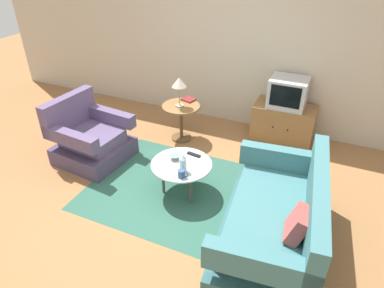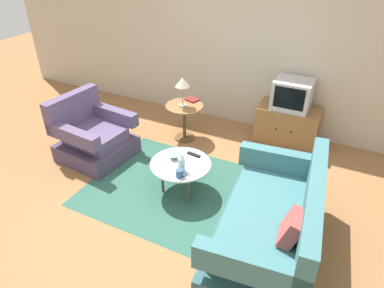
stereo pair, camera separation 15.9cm
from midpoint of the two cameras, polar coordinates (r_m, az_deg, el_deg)
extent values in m
plane|color=olive|center=(4.21, -4.16, -8.70)|extent=(16.00, 16.00, 0.00)
cube|color=#BCB29E|center=(5.44, 6.71, 16.91)|extent=(9.00, 0.12, 2.70)
cube|color=#2D5B4C|center=(4.28, -2.75, -7.84)|extent=(2.27, 1.73, 0.00)
cube|color=#4B3E5C|center=(5.00, -16.72, -1.11)|extent=(0.94, 0.94, 0.24)
cube|color=#5B4C70|center=(4.90, -17.09, 0.96)|extent=(0.78, 0.65, 0.18)
cube|color=#5B4C70|center=(5.01, -20.62, 5.08)|extent=(0.22, 0.87, 0.45)
cube|color=#5B4C70|center=(4.61, -20.52, 0.88)|extent=(0.88, 0.22, 0.18)
cube|color=#5B4C70|center=(5.03, -14.58, 4.58)|extent=(0.88, 0.22, 0.18)
cube|color=#325C60|center=(3.66, 11.11, -14.35)|extent=(1.08, 1.77, 0.24)
cube|color=#3D7075|center=(3.51, 11.46, -11.96)|extent=(0.91, 1.47, 0.18)
cube|color=#3D7075|center=(3.31, 18.69, -9.01)|extent=(0.31, 1.69, 0.46)
cube|color=#3D7075|center=(3.99, 13.39, -2.32)|extent=(0.92, 0.23, 0.25)
cube|color=#3D7075|center=(2.83, 9.55, -19.21)|extent=(0.92, 0.23, 0.25)
cube|color=#C64C47|center=(3.17, 15.67, -12.73)|extent=(0.23, 0.30, 0.31)
cylinder|color=#B2C6C1|center=(4.03, -2.90, -3.37)|extent=(0.72, 0.72, 0.02)
cylinder|color=#4C4742|center=(4.31, -1.41, -4.11)|extent=(0.04, 0.04, 0.40)
cylinder|color=#4C4742|center=(4.16, -5.91, -5.84)|extent=(0.04, 0.04, 0.40)
cylinder|color=#4C4742|center=(4.00, -1.34, -7.41)|extent=(0.04, 0.04, 0.40)
cylinder|color=olive|center=(5.07, -2.75, 6.26)|extent=(0.56, 0.56, 0.02)
cylinder|color=brown|center=(5.19, -2.67, 3.48)|extent=(0.05, 0.05, 0.53)
cylinder|color=brown|center=(5.32, -2.60, 1.05)|extent=(0.31, 0.31, 0.02)
cube|color=olive|center=(5.33, 14.07, 3.41)|extent=(0.89, 0.48, 0.56)
sphere|color=black|center=(5.11, 12.37, 2.73)|extent=(0.02, 0.02, 0.02)
sphere|color=black|center=(5.08, 14.70, 2.23)|extent=(0.02, 0.02, 0.02)
cube|color=#B7B7BC|center=(5.12, 14.78, 8.25)|extent=(0.52, 0.45, 0.42)
cube|color=black|center=(4.90, 14.30, 7.59)|extent=(0.42, 0.01, 0.30)
cylinder|color=#9E937A|center=(5.04, -2.99, 6.38)|extent=(0.13, 0.13, 0.02)
cylinder|color=#9E937A|center=(4.98, -3.03, 7.96)|extent=(0.02, 0.02, 0.28)
cone|color=beige|center=(4.90, -3.10, 10.20)|extent=(0.21, 0.21, 0.13)
cylinder|color=silver|center=(3.85, -2.67, -3.49)|extent=(0.08, 0.08, 0.17)
cone|color=silver|center=(3.79, -2.71, -2.08)|extent=(0.07, 0.07, 0.06)
cylinder|color=#335184|center=(3.79, -3.00, -4.95)|extent=(0.08, 0.08, 0.09)
torus|color=#335184|center=(3.77, -2.22, -5.16)|extent=(0.06, 0.01, 0.06)
cone|color=slate|center=(4.09, -3.93, -2.17)|extent=(0.14, 0.14, 0.05)
cube|color=black|center=(4.16, -0.78, -1.78)|extent=(0.18, 0.06, 0.02)
cube|color=maroon|center=(5.22, -1.46, 7.39)|extent=(0.22, 0.20, 0.02)
camera|label=1|loc=(0.08, -91.11, -0.68)|focal=32.15mm
camera|label=2|loc=(0.08, 88.89, 0.68)|focal=32.15mm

